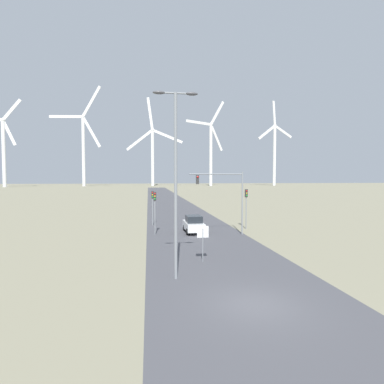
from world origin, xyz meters
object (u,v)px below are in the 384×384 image
(traffic_light_mast_overhead, at_px, (224,189))
(wind_turbine_far_left, at_px, (4,146))
(car_approaching, at_px, (194,224))
(stop_sign_near, at_px, (203,237))
(traffic_light_post_near_right, at_px, (246,200))
(wind_turbine_left, at_px, (83,143))
(traffic_light_post_mid_left, at_px, (153,200))
(wind_turbine_right, at_px, (211,148))
(wind_turbine_center, at_px, (153,150))
(wind_turbine_far_right, at_px, (275,149))
(streetlamp, at_px, (176,165))
(traffic_light_post_near_left, at_px, (155,203))

(traffic_light_mast_overhead, bearing_deg, wind_turbine_far_left, 119.15)
(car_approaching, bearing_deg, stop_sign_near, -95.34)
(traffic_light_post_near_right, relative_size, wind_turbine_left, 0.07)
(traffic_light_post_mid_left, height_order, wind_turbine_far_left, wind_turbine_far_left)
(traffic_light_post_near_right, distance_m, wind_turbine_right, 184.98)
(car_approaching, relative_size, wind_turbine_center, 0.06)
(wind_turbine_center, xyz_separation_m, wind_turbine_right, (41.66, -8.10, 1.50))
(traffic_light_mast_overhead, height_order, wind_turbine_far_right, wind_turbine_far_right)
(wind_turbine_right, bearing_deg, streetlamp, -102.49)
(wind_turbine_far_left, bearing_deg, traffic_light_post_near_right, -59.56)
(stop_sign_near, bearing_deg, wind_turbine_center, 90.12)
(streetlamp, distance_m, wind_turbine_center, 204.89)
(traffic_light_post_near_left, height_order, wind_turbine_center, wind_turbine_center)
(traffic_light_mast_overhead, bearing_deg, traffic_light_post_mid_left, 134.67)
(traffic_light_post_near_left, height_order, traffic_light_post_mid_left, traffic_light_post_near_left)
(wind_turbine_center, bearing_deg, traffic_light_post_mid_left, -90.86)
(traffic_light_post_near_right, distance_m, wind_turbine_center, 189.84)
(wind_turbine_far_left, bearing_deg, traffic_light_mast_overhead, -60.85)
(traffic_light_post_mid_left, xyz_separation_m, wind_turbine_far_right, (94.55, 179.85, 24.76))
(car_approaching, xyz_separation_m, wind_turbine_center, (-1.45, 189.76, 25.22))
(streetlamp, height_order, traffic_light_post_mid_left, streetlamp)
(stop_sign_near, relative_size, traffic_light_post_near_left, 0.57)
(traffic_light_post_near_right, xyz_separation_m, wind_turbine_far_left, (-100.87, 171.69, 22.57))
(streetlamp, bearing_deg, traffic_light_post_near_left, 93.69)
(traffic_light_mast_overhead, height_order, wind_turbine_center, wind_turbine_center)
(wind_turbine_center, bearing_deg, stop_sign_near, -89.88)
(traffic_light_mast_overhead, relative_size, wind_turbine_far_left, 0.11)
(traffic_light_post_mid_left, bearing_deg, wind_turbine_far_right, 62.27)
(streetlamp, relative_size, wind_turbine_far_left, 0.19)
(streetlamp, relative_size, wind_turbine_far_right, 0.17)
(traffic_light_post_near_left, bearing_deg, wind_turbine_far_right, 63.08)
(streetlamp, bearing_deg, wind_turbine_far_left, 116.01)
(traffic_light_post_mid_left, distance_m, wind_turbine_right, 183.27)
(traffic_light_post_near_right, relative_size, traffic_light_post_mid_left, 1.08)
(traffic_light_mast_overhead, height_order, wind_turbine_right, wind_turbine_right)
(wind_turbine_far_left, bearing_deg, traffic_light_post_mid_left, -61.66)
(traffic_light_post_near_left, relative_size, wind_turbine_center, 0.07)
(stop_sign_near, relative_size, wind_turbine_left, 0.04)
(traffic_light_mast_overhead, bearing_deg, car_approaching, 150.40)
(traffic_light_post_mid_left, distance_m, car_approaching, 7.31)
(wind_turbine_center, bearing_deg, traffic_light_post_near_right, -87.65)
(wind_turbine_center, height_order, wind_turbine_right, wind_turbine_center)
(wind_turbine_far_right, bearing_deg, streetlamp, -115.10)
(traffic_light_mast_overhead, height_order, wind_turbine_far_left, wind_turbine_far_left)
(traffic_light_post_near_left, bearing_deg, car_approaching, 6.94)
(wind_turbine_right, bearing_deg, wind_turbine_far_left, -176.39)
(traffic_light_post_near_right, relative_size, wind_turbine_right, 0.07)
(traffic_light_post_near_right, bearing_deg, traffic_light_mast_overhead, -137.30)
(traffic_light_post_near_right, height_order, wind_turbine_left, wind_turbine_left)
(traffic_light_post_mid_left, xyz_separation_m, wind_turbine_far_left, (-90.38, 167.58, 22.79))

